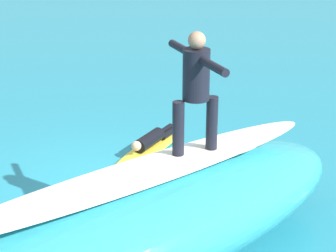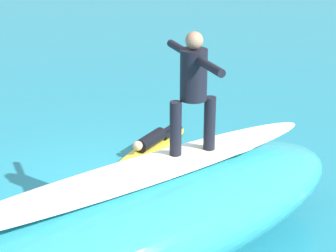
{
  "view_description": "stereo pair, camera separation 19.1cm",
  "coord_description": "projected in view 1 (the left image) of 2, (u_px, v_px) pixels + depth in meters",
  "views": [
    {
      "loc": [
        2.47,
        9.0,
        4.83
      ],
      "look_at": [
        -1.02,
        0.58,
        1.17
      ],
      "focal_mm": 64.42,
      "sensor_mm": 36.0,
      "label": 1
    },
    {
      "loc": [
        2.29,
        9.07,
        4.83
      ],
      "look_at": [
        -1.02,
        0.58,
        1.17
      ],
      "focal_mm": 64.42,
      "sensor_mm": 36.0,
      "label": 2
    }
  ],
  "objects": [
    {
      "name": "wave_foam_lip",
      "position": [
        141.0,
        173.0,
        7.74
      ],
      "size": [
        5.86,
        2.3,
        0.08
      ],
      "primitive_type": "ellipsoid",
      "rotation": [
        0.0,
        0.0,
        0.26
      ],
      "color": "white",
      "rests_on": "wave_crest"
    },
    {
      "name": "surfboard_paddling",
      "position": [
        149.0,
        149.0,
        11.73
      ],
      "size": [
        2.28,
        1.95,
        0.1
      ],
      "primitive_type": "ellipsoid",
      "rotation": [
        0.0,
        0.0,
        0.67
      ],
      "color": "yellow",
      "rests_on": "ground_plane"
    },
    {
      "name": "ground_plane",
      "position": [
        101.0,
        186.0,
        10.4
      ],
      "size": [
        120.0,
        120.0,
        0.0
      ],
      "primitive_type": "plane",
      "color": "teal"
    },
    {
      "name": "surfboard_riding",
      "position": [
        195.0,
        154.0,
        8.25
      ],
      "size": [
        2.02,
        0.59,
        0.09
      ],
      "primitive_type": "ellipsoid",
      "rotation": [
        0.0,
        0.0,
        0.02
      ],
      "color": "#EAE5C6",
      "rests_on": "wave_crest"
    },
    {
      "name": "surfer_riding",
      "position": [
        196.0,
        84.0,
        7.87
      ],
      "size": [
        0.66,
        1.58,
        1.66
      ],
      "rotation": [
        0.0,
        0.0,
        0.02
      ],
      "color": "black",
      "rests_on": "surfboard_riding"
    },
    {
      "name": "wave_crest",
      "position": [
        142.0,
        221.0,
        8.0
      ],
      "size": [
        7.25,
        4.02,
        1.35
      ],
      "primitive_type": "ellipsoid",
      "rotation": [
        0.0,
        0.0,
        0.26
      ],
      "color": "teal",
      "rests_on": "ground_plane"
    },
    {
      "name": "surfer_paddling",
      "position": [
        152.0,
        139.0,
        11.77
      ],
      "size": [
        1.34,
        1.12,
        0.28
      ],
      "rotation": [
        0.0,
        0.0,
        0.67
      ],
      "color": "black",
      "rests_on": "surfboard_paddling"
    },
    {
      "name": "foam_patch_near",
      "position": [
        232.0,
        205.0,
        9.65
      ],
      "size": [
        0.63,
        0.59,
        0.13
      ],
      "primitive_type": "ellipsoid",
      "rotation": [
        0.0,
        0.0,
        0.18
      ],
      "color": "white",
      "rests_on": "ground_plane"
    }
  ]
}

